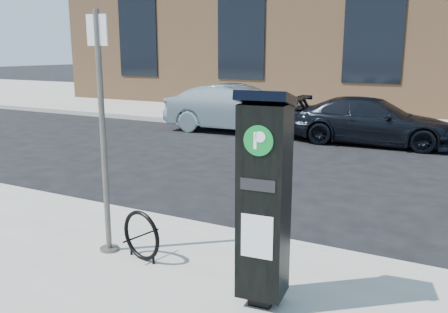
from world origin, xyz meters
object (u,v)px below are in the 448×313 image
Objects in this scene: car_silver at (237,109)px; car_dark at (372,121)px; bike_rack at (141,236)px; parking_kiosk at (264,198)px; sign_pole at (103,137)px.

car_silver is 1.03× the size of car_dark.
bike_rack is at bearing -163.30° from car_silver.
parking_kiosk is 1.69m from bike_rack.
parking_kiosk is at bearing -17.14° from sign_pole.
sign_pole is 0.64× the size of car_dark.
car_silver reaches higher than car_dark.
car_dark is at bearing 71.86° from sign_pole.
sign_pole is at bearing 167.52° from parking_kiosk.
car_silver reaches higher than bike_rack.
sign_pole reaches higher than car_silver.
sign_pole is at bearing 169.36° from car_dark.
car_silver is at bearing 97.01° from sign_pole.
bike_rack is (0.48, -0.02, -1.04)m from sign_pole.
bike_rack is at bearing 166.07° from parking_kiosk.
car_silver is at bearing 112.21° from parking_kiosk.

